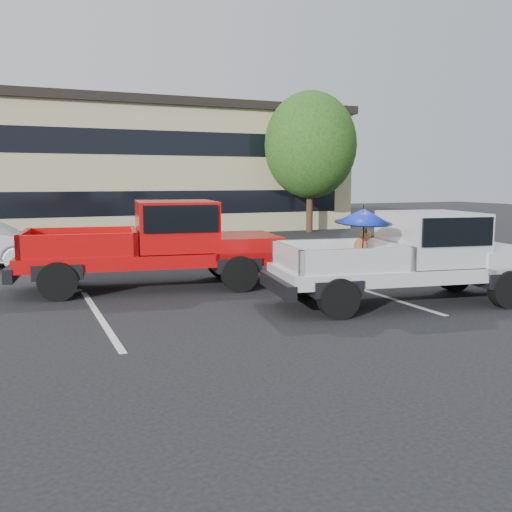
# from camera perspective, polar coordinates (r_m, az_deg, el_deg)

# --- Properties ---
(ground) EXTENTS (90.00, 90.00, 0.00)m
(ground) POSITION_cam_1_polar(r_m,az_deg,el_deg) (10.06, 3.56, -6.96)
(ground) COLOR black
(ground) RESTS_ON ground
(stripe_left) EXTENTS (0.12, 5.00, 0.01)m
(stripe_left) POSITION_cam_1_polar(r_m,az_deg,el_deg) (11.08, -15.39, -5.85)
(stripe_left) COLOR silver
(stripe_left) RESTS_ON ground
(stripe_right) EXTENTS (0.12, 5.00, 0.01)m
(stripe_right) POSITION_cam_1_polar(r_m,az_deg,el_deg) (13.24, 11.33, -3.55)
(stripe_right) COLOR silver
(stripe_right) RESTS_ON ground
(motel_building) EXTENTS (20.40, 8.40, 6.30)m
(motel_building) POSITION_cam_1_polar(r_m,az_deg,el_deg) (30.37, -11.08, 8.73)
(motel_building) COLOR tan
(motel_building) RESTS_ON ground
(tree_right) EXTENTS (4.46, 4.46, 6.78)m
(tree_right) POSITION_cam_1_polar(r_m,az_deg,el_deg) (28.14, 5.46, 10.98)
(tree_right) COLOR #332114
(tree_right) RESTS_ON ground
(tree_back) EXTENTS (4.68, 4.68, 7.11)m
(tree_back) POSITION_cam_1_polar(r_m,az_deg,el_deg) (34.36, -5.56, 10.69)
(tree_back) COLOR #332114
(tree_back) RESTS_ON ground
(silver_pickup) EXTENTS (5.93, 2.82, 2.06)m
(silver_pickup) POSITION_cam_1_polar(r_m,az_deg,el_deg) (12.21, 16.11, 0.36)
(silver_pickup) COLOR black
(silver_pickup) RESTS_ON ground
(red_pickup) EXTENTS (6.45, 3.04, 2.04)m
(red_pickup) POSITION_cam_1_polar(r_m,az_deg,el_deg) (13.63, -8.75, 1.56)
(red_pickup) COLOR black
(red_pickup) RESTS_ON ground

